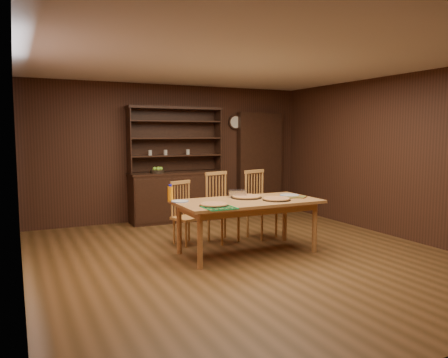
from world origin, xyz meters
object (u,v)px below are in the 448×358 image
china_hutch (177,190)px  chair_center (220,204)px  chair_left (184,211)px  juice_bottle (170,193)px  dining_table (247,206)px  chair_right (258,201)px

china_hutch → chair_center: 1.78m
chair_left → juice_bottle: (-0.40, -0.53, 0.35)m
china_hutch → chair_center: bearing=-87.6°
dining_table → chair_center: size_ratio=1.84×
chair_left → chair_center: size_ratio=0.89×
chair_left → chair_center: chair_center is taller
dining_table → chair_right: 1.04m
china_hutch → dining_table: 2.60m
dining_table → chair_left: size_ratio=2.07×
chair_left → chair_right: bearing=-24.0°
chair_center → juice_bottle: bearing=-170.5°
china_hutch → chair_center: (0.07, -1.78, -0.02)m
chair_center → juice_bottle: (-0.96, -0.44, 0.29)m
juice_bottle → dining_table: bearing=-20.5°
china_hutch → chair_right: size_ratio=2.01×
dining_table → china_hutch: bearing=92.4°
dining_table → chair_center: bearing=92.5°
china_hutch → chair_left: bearing=-106.1°
chair_left → juice_bottle: bearing=-146.9°
chair_center → china_hutch: bearing=77.1°
chair_right → juice_bottle: (-1.64, -0.43, 0.28)m
china_hutch → dining_table: china_hutch is taller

